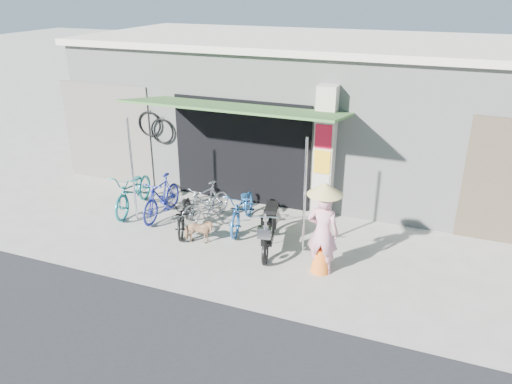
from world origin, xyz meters
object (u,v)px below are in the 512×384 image
at_px(bike_navy, 243,208).
at_px(nun, 323,229).
at_px(bike_black, 185,213).
at_px(street_dog, 198,231).
at_px(bike_silver, 206,203).
at_px(bike_blue, 161,197).
at_px(moped, 269,227).
at_px(bike_teal, 134,191).

xyz_separation_m(bike_navy, nun, (2.05, -1.15, 0.43)).
relative_size(bike_navy, nun, 0.96).
xyz_separation_m(bike_black, street_dog, (0.56, -0.45, -0.13)).
bearing_deg(bike_silver, bike_navy, 20.62).
distance_m(street_dog, nun, 2.68).
xyz_separation_m(bike_blue, bike_silver, (1.04, 0.16, -0.03)).
xyz_separation_m(bike_blue, bike_black, (0.80, -0.38, -0.08)).
bearing_deg(nun, moped, -22.33).
xyz_separation_m(bike_navy, moped, (0.85, -0.65, 0.01)).
distance_m(bike_blue, street_dog, 1.61).
relative_size(bike_teal, bike_black, 1.22).
distance_m(bike_black, nun, 3.25).
bearing_deg(bike_blue, bike_black, -26.93).
height_order(bike_teal, street_dog, bike_teal).
bearing_deg(bike_silver, street_dog, -53.85).
height_order(bike_silver, bike_navy, bike_navy).
bearing_deg(bike_black, bike_navy, 7.34).
xyz_separation_m(bike_silver, nun, (2.93, -1.11, 0.43)).
bearing_deg(bike_navy, street_dog, -126.00).
relative_size(bike_teal, nun, 1.04).
relative_size(bike_blue, moped, 0.91).
height_order(street_dog, moped, moped).
xyz_separation_m(bike_teal, nun, (4.76, -1.04, 0.39)).
distance_m(bike_blue, bike_silver, 1.05).
height_order(bike_blue, bike_silver, bike_blue).
xyz_separation_m(bike_black, bike_navy, (1.11, 0.58, 0.05)).
distance_m(bike_navy, street_dog, 1.18).
bearing_deg(bike_teal, bike_blue, -15.61).
relative_size(bike_black, nun, 0.85).
distance_m(bike_black, street_dog, 0.72).
bearing_deg(bike_teal, moped, -18.10).
relative_size(bike_black, bike_navy, 0.89).
bearing_deg(bike_black, street_dog, -59.03).
bearing_deg(bike_navy, nun, -37.09).
distance_m(bike_blue, moped, 2.80).
relative_size(bike_silver, moped, 0.85).
bearing_deg(bike_silver, bike_blue, -153.35).
xyz_separation_m(bike_teal, moped, (3.56, -0.54, -0.03)).
bearing_deg(bike_teal, street_dog, -32.54).
bearing_deg(bike_navy, moped, -44.98).
bearing_deg(moped, street_dog, -177.91).
xyz_separation_m(bike_teal, bike_black, (1.60, -0.47, -0.09)).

